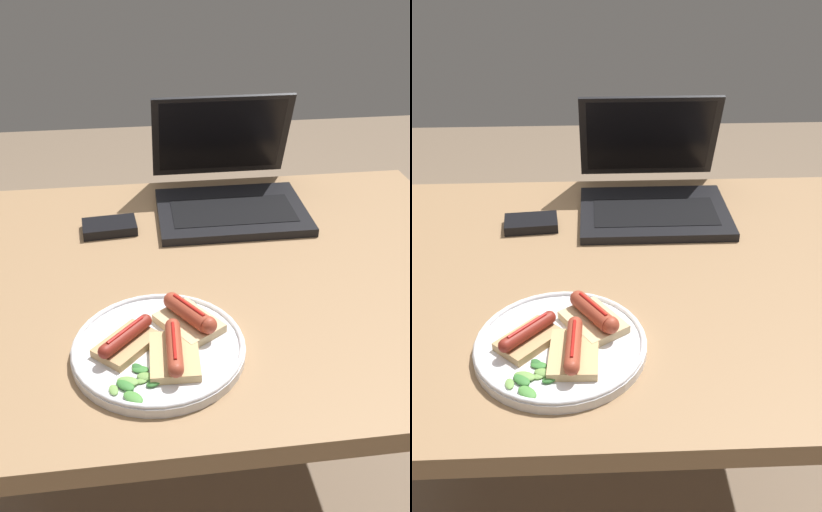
% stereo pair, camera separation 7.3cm
% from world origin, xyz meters
% --- Properties ---
extents(ground_plane, '(6.00, 6.00, 0.00)m').
position_xyz_m(ground_plane, '(0.00, 0.00, 0.00)').
color(ground_plane, '#75604C').
extents(desk, '(1.16, 0.83, 0.71)m').
position_xyz_m(desk, '(0.00, 0.00, 0.63)').
color(desk, '#93704C').
rests_on(desk, ground_plane).
extents(laptop, '(0.32, 0.33, 0.23)m').
position_xyz_m(laptop, '(0.11, 0.26, 0.76)').
color(laptop, black).
rests_on(laptop, desk).
extents(plate, '(0.26, 0.26, 0.02)m').
position_xyz_m(plate, '(-0.08, -0.22, 0.72)').
color(plate, silver).
rests_on(plate, desk).
extents(sausage_toast_left, '(0.07, 0.12, 0.04)m').
position_xyz_m(sausage_toast_left, '(-0.05, -0.25, 0.74)').
color(sausage_toast_left, tan).
rests_on(sausage_toast_left, plate).
extents(sausage_toast_middle, '(0.11, 0.12, 0.04)m').
position_xyz_m(sausage_toast_middle, '(-0.03, -0.18, 0.75)').
color(sausage_toast_middle, '#D6B784').
rests_on(sausage_toast_middle, plate).
extents(sausage_toast_right, '(0.11, 0.11, 0.04)m').
position_xyz_m(sausage_toast_right, '(-0.12, -0.22, 0.74)').
color(sausage_toast_right, tan).
rests_on(sausage_toast_right, plate).
extents(salad_pile, '(0.07, 0.09, 0.01)m').
position_xyz_m(salad_pile, '(-0.11, -0.30, 0.73)').
color(salad_pile, '#387A33').
rests_on(salad_pile, plate).
extents(external_drive, '(0.12, 0.08, 0.02)m').
position_xyz_m(external_drive, '(-0.15, 0.18, 0.72)').
color(external_drive, black).
rests_on(external_drive, desk).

